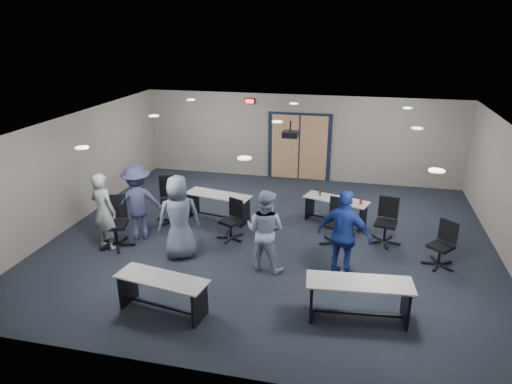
% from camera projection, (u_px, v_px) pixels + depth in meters
% --- Properties ---
extents(floor, '(10.00, 10.00, 0.00)m').
position_uv_depth(floor, '(272.00, 238.00, 10.72)').
color(floor, '#1B222C').
rests_on(floor, ground).
extents(back_wall, '(10.00, 0.04, 2.70)m').
position_uv_depth(back_wall, '(300.00, 138.00, 14.36)').
color(back_wall, gray).
rests_on(back_wall, floor).
extents(front_wall, '(10.00, 0.04, 2.70)m').
position_uv_depth(front_wall, '(209.00, 293.00, 6.14)').
color(front_wall, gray).
rests_on(front_wall, floor).
extents(left_wall, '(0.04, 9.00, 2.70)m').
position_uv_depth(left_wall, '(75.00, 169.00, 11.30)').
color(left_wall, gray).
rests_on(left_wall, floor).
extents(ceiling, '(10.00, 9.00, 0.04)m').
position_uv_depth(ceiling, '(273.00, 125.00, 9.78)').
color(ceiling, white).
rests_on(ceiling, back_wall).
extents(double_door, '(2.00, 0.07, 2.20)m').
position_uv_depth(double_door, '(299.00, 147.00, 14.43)').
color(double_door, black).
rests_on(double_door, back_wall).
extents(exit_sign, '(0.32, 0.07, 0.18)m').
position_uv_depth(exit_sign, '(250.00, 101.00, 14.26)').
color(exit_sign, black).
rests_on(exit_sign, back_wall).
extents(ceiling_projector, '(0.35, 0.32, 0.37)m').
position_uv_depth(ceiling_projector, '(290.00, 134.00, 10.27)').
color(ceiling_projector, black).
rests_on(ceiling_projector, ceiling).
extents(ceiling_can_lights, '(6.24, 5.74, 0.02)m').
position_uv_depth(ceiling_can_lights, '(275.00, 124.00, 10.01)').
color(ceiling_can_lights, white).
rests_on(ceiling_can_lights, ceiling).
extents(table_front_left, '(1.71, 0.80, 0.66)m').
position_uv_depth(table_front_left, '(162.00, 289.00, 7.87)').
color(table_front_left, '#B0AEA6').
rests_on(table_front_left, floor).
extents(table_front_right, '(1.82, 0.76, 0.72)m').
position_uv_depth(table_front_right, '(359.00, 294.00, 7.66)').
color(table_front_right, '#B0AEA6').
rests_on(table_front_right, floor).
extents(table_back_left, '(1.76, 0.87, 0.68)m').
position_uv_depth(table_back_left, '(218.00, 202.00, 11.61)').
color(table_back_left, '#B0AEA6').
rests_on(table_back_left, floor).
extents(table_back_right, '(1.69, 1.01, 0.89)m').
position_uv_depth(table_back_right, '(336.00, 206.00, 11.38)').
color(table_back_right, '#B0AEA6').
rests_on(table_back_right, floor).
extents(chair_back_a, '(1.00, 1.00, 1.19)m').
position_uv_depth(chair_back_a, '(171.00, 201.00, 11.37)').
color(chair_back_a, black).
rests_on(chair_back_a, floor).
extents(chair_back_b, '(0.79, 0.79, 0.94)m').
position_uv_depth(chair_back_b, '(231.00, 220.00, 10.55)').
color(chair_back_b, black).
rests_on(chair_back_b, floor).
extents(chair_back_c, '(0.78, 0.78, 1.06)m').
position_uv_depth(chair_back_c, '(336.00, 223.00, 10.27)').
color(chair_back_c, black).
rests_on(chair_back_c, floor).
extents(chair_back_d, '(0.78, 0.78, 1.06)m').
position_uv_depth(chair_back_d, '(386.00, 222.00, 10.32)').
color(chair_back_d, black).
rests_on(chair_back_d, floor).
extents(chair_loose_left, '(0.90, 0.90, 1.16)m').
position_uv_depth(chair_loose_left, '(115.00, 223.00, 10.14)').
color(chair_loose_left, black).
rests_on(chair_loose_left, floor).
extents(chair_loose_right, '(0.86, 0.86, 0.97)m').
position_uv_depth(chair_loose_right, '(441.00, 245.00, 9.35)').
color(chair_loose_right, black).
rests_on(chair_loose_right, floor).
extents(person_gray, '(0.74, 0.59, 1.77)m').
position_uv_depth(person_gray, '(104.00, 211.00, 9.97)').
color(person_gray, '#939EA1').
rests_on(person_gray, floor).
extents(person_plaid, '(1.06, 0.94, 1.83)m').
position_uv_depth(person_plaid, '(179.00, 217.00, 9.60)').
color(person_plaid, slate).
rests_on(person_plaid, floor).
extents(person_lightblue, '(0.96, 0.83, 1.71)m').
position_uv_depth(person_lightblue, '(265.00, 230.00, 9.14)').
color(person_lightblue, '#9AA8CC').
rests_on(person_lightblue, floor).
extents(person_navy, '(1.16, 0.75, 1.83)m').
position_uv_depth(person_navy, '(344.00, 236.00, 8.78)').
color(person_navy, navy).
rests_on(person_navy, floor).
extents(person_back, '(1.33, 1.13, 1.79)m').
position_uv_depth(person_back, '(138.00, 202.00, 10.46)').
color(person_back, navy).
rests_on(person_back, floor).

